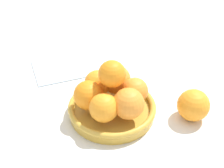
% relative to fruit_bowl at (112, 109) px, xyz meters
% --- Properties ---
extents(ground_plane, '(4.00, 4.00, 0.00)m').
position_rel_fruit_bowl_xyz_m(ground_plane, '(0.00, 0.00, -0.02)').
color(ground_plane, silver).
extents(fruit_bowl, '(0.23, 0.23, 0.04)m').
position_rel_fruit_bowl_xyz_m(fruit_bowl, '(0.00, 0.00, 0.00)').
color(fruit_bowl, gold).
rests_on(fruit_bowl, ground_plane).
extents(orange_pile, '(0.18, 0.19, 0.13)m').
position_rel_fruit_bowl_xyz_m(orange_pile, '(-0.00, -0.00, 0.06)').
color(orange_pile, orange).
rests_on(orange_pile, fruit_bowl).
extents(stray_orange, '(0.08, 0.08, 0.08)m').
position_rel_fruit_bowl_xyz_m(stray_orange, '(0.21, 0.03, 0.02)').
color(stray_orange, orange).
rests_on(stray_orange, ground_plane).
extents(napkin_folded, '(0.21, 0.21, 0.01)m').
position_rel_fruit_bowl_xyz_m(napkin_folded, '(-0.21, 0.17, -0.01)').
color(napkin_folded, silver).
rests_on(napkin_folded, ground_plane).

